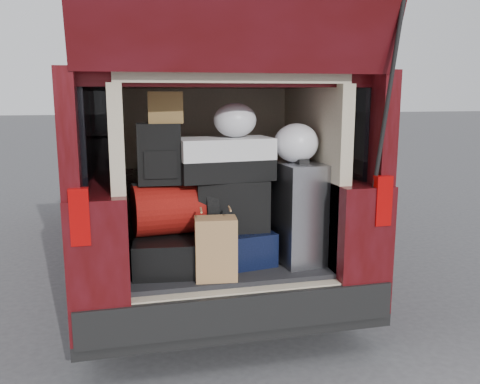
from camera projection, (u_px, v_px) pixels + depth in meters
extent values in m
plane|color=#3C3C3F|center=(230.00, 349.00, 3.32)|extent=(80.00, 80.00, 0.00)
cylinder|color=black|center=(99.00, 291.00, 3.45)|extent=(0.24, 0.64, 0.64)
cylinder|color=black|center=(324.00, 272.00, 3.83)|extent=(0.24, 0.64, 0.64)
cylinder|color=black|center=(107.00, 197.00, 6.60)|extent=(0.24, 0.64, 0.64)
cylinder|color=black|center=(230.00, 192.00, 6.98)|extent=(0.24, 0.64, 0.64)
cube|color=black|center=(186.00, 230.00, 5.25)|extent=(1.90, 4.85, 0.08)
cube|color=#420808|center=(106.00, 191.00, 4.99)|extent=(0.33, 4.85, 0.80)
cube|color=#420808|center=(260.00, 185.00, 5.35)|extent=(0.33, 4.85, 0.80)
cube|color=#420808|center=(183.00, 85.00, 4.97)|extent=(1.82, 4.46, 0.10)
cube|color=black|center=(91.00, 116.00, 4.73)|extent=(0.12, 4.25, 0.68)
cube|color=black|center=(272.00, 114.00, 5.14)|extent=(0.12, 4.25, 0.68)
cube|color=black|center=(240.00, 310.00, 2.97)|extent=(1.86, 0.16, 0.22)
cube|color=#990505|center=(80.00, 217.00, 2.62)|extent=(0.10, 0.06, 0.30)
cube|color=#990505|center=(382.00, 200.00, 3.01)|extent=(0.10, 0.06, 0.30)
cube|color=black|center=(221.00, 260.00, 3.49)|extent=(1.24, 1.05, 0.06)
cube|color=#C1AE94|center=(118.00, 177.00, 3.22)|extent=(0.08, 1.05, 1.15)
cube|color=#C1AE94|center=(313.00, 170.00, 3.52)|extent=(0.08, 1.05, 1.15)
cube|color=#C1AE94|center=(206.00, 162.00, 3.90)|extent=(1.34, 0.06, 1.15)
cube|color=#C1AE94|center=(219.00, 80.00, 3.26)|extent=(1.34, 1.05, 0.06)
cylinder|color=black|center=(391.00, 92.00, 2.82)|extent=(0.02, 0.90, 0.76)
cube|color=black|center=(221.00, 294.00, 3.53)|extent=(1.24, 1.05, 0.55)
cube|color=black|center=(166.00, 251.00, 3.23)|extent=(0.45, 0.58, 0.21)
cube|color=black|center=(234.00, 244.00, 3.38)|extent=(0.49, 0.56, 0.22)
cube|color=silver|center=(296.00, 212.00, 3.34)|extent=(0.32, 0.46, 0.66)
cube|color=#B17D4F|center=(216.00, 249.00, 3.01)|extent=(0.26, 0.18, 0.38)
cube|color=maroon|center=(173.00, 208.00, 3.22)|extent=(0.53, 0.38, 0.33)
cube|color=black|center=(231.00, 205.00, 3.30)|extent=(0.47, 0.30, 0.33)
cube|color=black|center=(159.00, 154.00, 3.12)|extent=(0.27, 0.18, 0.37)
cube|color=silver|center=(225.00, 159.00, 3.25)|extent=(0.62, 0.36, 0.27)
cube|color=olive|center=(165.00, 107.00, 3.10)|extent=(0.22, 0.18, 0.19)
ellipsoid|color=white|center=(235.00, 120.00, 3.23)|extent=(0.28, 0.26, 0.22)
ellipsoid|color=white|center=(296.00, 143.00, 3.26)|extent=(0.31, 0.29, 0.25)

